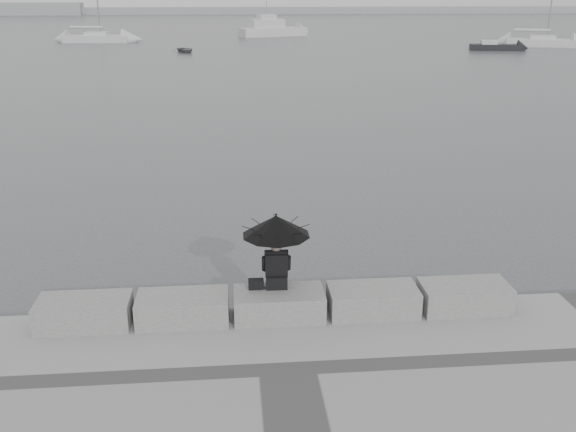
{
  "coord_description": "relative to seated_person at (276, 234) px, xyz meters",
  "views": [
    {
      "loc": [
        -0.76,
        -10.66,
        6.07
      ],
      "look_at": [
        0.47,
        3.0,
        1.19
      ],
      "focal_mm": 40.0,
      "sensor_mm": 36.0,
      "label": 1
    }
  ],
  "objects": [
    {
      "name": "sailboat_right",
      "position": [
        33.46,
        59.27,
        -1.49
      ],
      "size": [
        7.9,
        4.72,
        12.9
      ],
      "rotation": [
        0.0,
        0.0,
        -0.33
      ],
      "color": "silver",
      "rests_on": "ground"
    },
    {
      "name": "ground",
      "position": [
        0.03,
        0.23,
        -2.01
      ],
      "size": [
        360.0,
        360.0,
        0.0
      ],
      "primitive_type": "plane",
      "color": "#444649",
      "rests_on": "ground"
    },
    {
      "name": "stone_block_far_right",
      "position": [
        3.43,
        -0.22,
        -1.26
      ],
      "size": [
        1.6,
        0.8,
        0.5
      ],
      "primitive_type": "cube",
      "color": "slate",
      "rests_on": "promenade"
    },
    {
      "name": "bag",
      "position": [
        -0.37,
        -0.05,
        -0.93
      ],
      "size": [
        0.27,
        0.16,
        0.18
      ],
      "primitive_type": "cube",
      "color": "black",
      "rests_on": "stone_block_centre"
    },
    {
      "name": "stone_block_far_left",
      "position": [
        -3.37,
        -0.22,
        -1.26
      ],
      "size": [
        1.6,
        0.8,
        0.5
      ],
      "primitive_type": "cube",
      "color": "slate",
      "rests_on": "promenade"
    },
    {
      "name": "dinghy",
      "position": [
        -5.06,
        55.96,
        -1.77
      ],
      "size": [
        3.13,
        2.41,
        0.49
      ],
      "primitive_type": "imported",
      "rotation": [
        0.0,
        0.0,
        0.48
      ],
      "color": "slate",
      "rests_on": "ground"
    },
    {
      "name": "stone_block_right",
      "position": [
        1.73,
        -0.22,
        -1.26
      ],
      "size": [
        1.6,
        0.8,
        0.5
      ],
      "primitive_type": "cube",
      "color": "slate",
      "rests_on": "promenade"
    },
    {
      "name": "motor_cruiser",
      "position": [
        5.2,
        77.87,
        -1.12
      ],
      "size": [
        9.26,
        5.64,
        4.5
      ],
      "rotation": [
        0.0,
        0.0,
        0.35
      ],
      "color": "silver",
      "rests_on": "ground"
    },
    {
      "name": "sailboat_left",
      "position": [
        -16.2,
        69.52,
        -1.49
      ],
      "size": [
        7.64,
        2.95,
        12.9
      ],
      "rotation": [
        0.0,
        0.0,
        -0.07
      ],
      "color": "silver",
      "rests_on": "ground"
    },
    {
      "name": "small_motorboat",
      "position": [
        26.77,
        55.36,
        -1.7
      ],
      "size": [
        5.51,
        2.63,
        1.1
      ],
      "rotation": [
        0.0,
        0.0,
        -0.2
      ],
      "color": "black",
      "rests_on": "ground"
    },
    {
      "name": "stone_block_left",
      "position": [
        -1.67,
        -0.22,
        -1.26
      ],
      "size": [
        1.6,
        0.8,
        0.5
      ],
      "primitive_type": "cube",
      "color": "slate",
      "rests_on": "promenade"
    },
    {
      "name": "stone_block_centre",
      "position": [
        0.03,
        -0.22,
        -1.26
      ],
      "size": [
        1.6,
        0.8,
        0.5
      ],
      "primitive_type": "cube",
      "color": "slate",
      "rests_on": "promenade"
    },
    {
      "name": "seated_person",
      "position": [
        0.0,
        0.0,
        0.0
      ],
      "size": [
        1.21,
        1.21,
        1.39
      ],
      "rotation": [
        0.0,
        0.0,
        -0.04
      ],
      "color": "black",
      "rests_on": "stone_block_centre"
    },
    {
      "name": "distant_landmass",
      "position": [
        -8.11,
        154.74,
        -1.12
      ],
      "size": [
        180.0,
        8.0,
        2.8
      ],
      "color": "#949799",
      "rests_on": "ground"
    }
  ]
}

